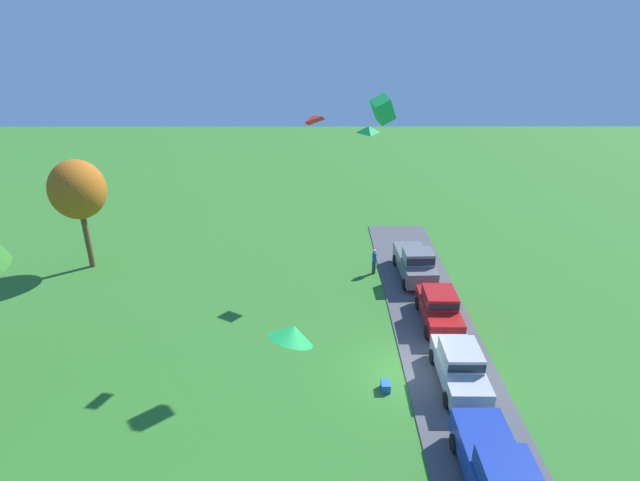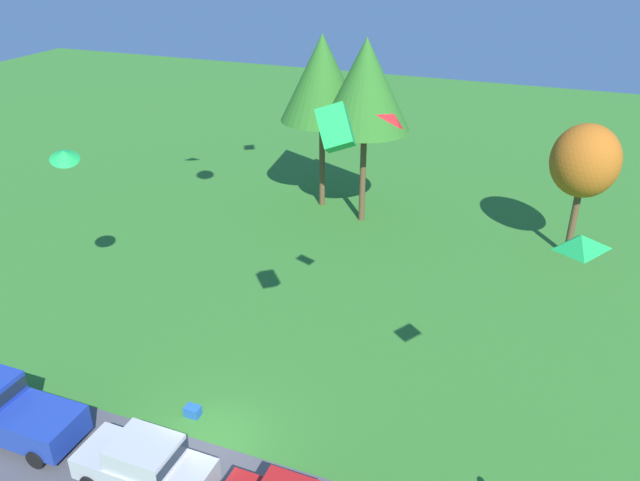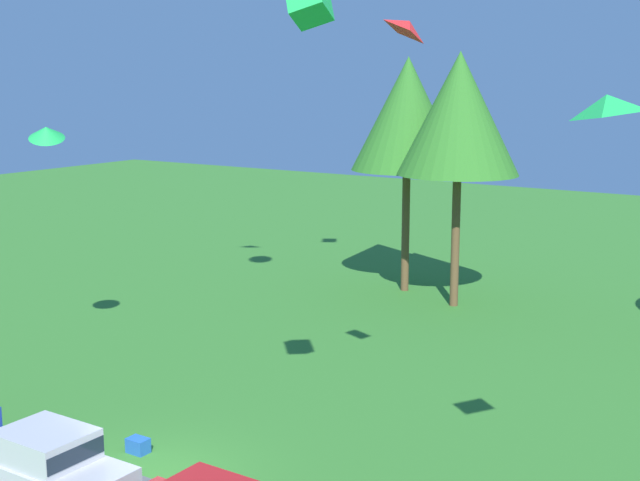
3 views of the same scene
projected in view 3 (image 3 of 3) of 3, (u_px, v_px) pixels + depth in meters
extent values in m
plane|color=#337528|center=(152.00, 478.00, 22.02)|extent=(120.00, 120.00, 0.00)
cube|color=#B7B7BC|center=(45.00, 475.00, 20.39)|extent=(4.42, 1.85, 0.80)
cube|color=#B7B7BC|center=(46.00, 445.00, 20.20)|extent=(2.02, 1.66, 0.70)
cube|color=#19232D|center=(46.00, 445.00, 20.20)|extent=(2.06, 1.63, 0.38)
cylinder|color=black|center=(34.00, 462.00, 21.98)|extent=(0.68, 0.25, 0.68)
cylinder|color=brown|center=(406.00, 231.00, 40.59)|extent=(0.36, 0.36, 5.58)
cone|color=#2D7023|center=(408.00, 114.00, 39.61)|extent=(5.02, 5.02, 5.02)
cylinder|color=brown|center=(455.00, 241.00, 37.87)|extent=(0.36, 0.36, 5.67)
cone|color=#2D7023|center=(459.00, 113.00, 36.88)|extent=(5.10, 5.10, 5.10)
cube|color=blue|center=(138.00, 445.00, 23.45)|extent=(0.56, 0.40, 0.40)
cone|color=green|center=(46.00, 132.00, 28.90)|extent=(1.68, 1.68, 0.81)
pyramid|color=red|center=(410.00, 27.00, 20.83)|extent=(1.24, 1.25, 0.64)
pyramid|color=green|center=(606.00, 105.00, 15.52)|extent=(1.14, 1.18, 0.52)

